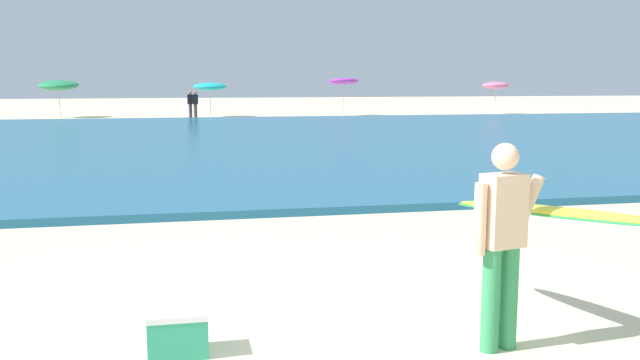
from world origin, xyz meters
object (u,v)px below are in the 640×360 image
object	(u,v)px
beach_umbrella_1	(210,87)
beachgoer_near_row_left	(190,104)
beach_umbrella_0	(59,85)
beachgoer_near_row_mid	(195,104)
surfer_with_board	(526,226)
beach_umbrella_2	(344,81)
cooler_box	(178,332)
beach_umbrella_3	(496,85)

from	to	relation	value
beach_umbrella_1	beachgoer_near_row_left	world-z (taller)	beach_umbrella_1
beach_umbrella_0	beachgoer_near_row_mid	world-z (taller)	beach_umbrella_0
surfer_with_board	beach_umbrella_2	distance (m)	36.82
beachgoer_near_row_left	beachgoer_near_row_mid	xyz separation A→B (m)	(0.28, -0.26, 0.00)
surfer_with_board	beach_umbrella_2	xyz separation A→B (m)	(7.24, 36.08, 1.08)
beachgoer_near_row_mid	beachgoer_near_row_left	bearing A→B (deg)	137.36
beachgoer_near_row_mid	cooler_box	world-z (taller)	beachgoer_near_row_mid
surfer_with_board	beach_umbrella_3	world-z (taller)	beach_umbrella_3
beach_umbrella_3	cooler_box	world-z (taller)	beach_umbrella_3
beach_umbrella_0	cooler_box	xyz separation A→B (m)	(6.74, -37.26, -1.71)
beach_umbrella_0	cooler_box	world-z (taller)	beach_umbrella_0
beach_umbrella_2	beach_umbrella_3	size ratio (longest dim) A/B	1.14
beach_umbrella_2	cooler_box	xyz separation A→B (m)	(-10.09, -35.70, -1.93)
surfer_with_board	beach_umbrella_0	distance (m)	38.86
beach_umbrella_1	beachgoer_near_row_mid	xyz separation A→B (m)	(-0.93, -1.77, -0.97)
beach_umbrella_1	beach_umbrella_2	world-z (taller)	beach_umbrella_2
surfer_with_board	beach_umbrella_3	distance (m)	39.79
beach_umbrella_2	beachgoer_near_row_left	world-z (taller)	beach_umbrella_2
beachgoer_near_row_left	beachgoer_near_row_mid	world-z (taller)	same
beach_umbrella_1	beach_umbrella_3	world-z (taller)	beach_umbrella_3
beach_umbrella_2	beachgoer_near_row_mid	xyz separation A→B (m)	(-9.03, -1.31, -1.27)
beach_umbrella_3	beachgoer_near_row_left	world-z (taller)	beach_umbrella_3
beach_umbrella_2	beach_umbrella_1	bearing A→B (deg)	176.73
beach_umbrella_1	beach_umbrella_3	bearing A→B (deg)	-2.17
beach_umbrella_1	beachgoer_near_row_mid	bearing A→B (deg)	-117.60
beachgoer_near_row_mid	surfer_with_board	bearing A→B (deg)	-87.04
beach_umbrella_3	beachgoer_near_row_mid	xyz separation A→B (m)	(-19.00, -1.09, -1.01)
beach_umbrella_0	beach_umbrella_1	size ratio (longest dim) A/B	1.10
beachgoer_near_row_mid	beach_umbrella_1	bearing A→B (deg)	62.40
beachgoer_near_row_left	cooler_box	size ratio (longest dim) A/B	3.23
beachgoer_near_row_mid	cooler_box	distance (m)	34.41
beach_umbrella_0	beachgoer_near_row_left	bearing A→B (deg)	-19.21
beach_umbrella_3	beachgoer_near_row_mid	distance (m)	19.06
beach_umbrella_3	beachgoer_near_row_left	distance (m)	19.33
beach_umbrella_2	beach_umbrella_3	distance (m)	9.98
cooler_box	surfer_with_board	bearing A→B (deg)	-7.69
beach_umbrella_2	cooler_box	distance (m)	37.15
beach_umbrella_2	beach_umbrella_3	xyz separation A→B (m)	(9.97, -0.22, -0.26)
beach_umbrella_3	surfer_with_board	bearing A→B (deg)	-115.63
beach_umbrella_0	beach_umbrella_2	bearing A→B (deg)	-5.32
beach_umbrella_0	beach_umbrella_2	xyz separation A→B (m)	(16.83, -1.57, 0.22)
beachgoer_near_row_mid	cooler_box	bearing A→B (deg)	-91.76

